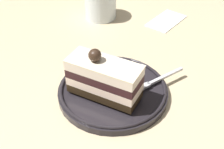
% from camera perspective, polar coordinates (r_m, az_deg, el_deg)
% --- Properties ---
extents(ground_plane, '(2.40, 2.40, 0.00)m').
position_cam_1_polar(ground_plane, '(0.56, -0.68, -3.17)').
color(ground_plane, '#C8B48C').
extents(dessert_plate, '(0.20, 0.20, 0.02)m').
position_cam_1_polar(dessert_plate, '(0.55, -0.00, -3.19)').
color(dessert_plate, black).
rests_on(dessert_plate, ground_plane).
extents(cake_slice, '(0.09, 0.14, 0.09)m').
position_cam_1_polar(cake_slice, '(0.51, -1.53, -0.74)').
color(cake_slice, black).
rests_on(cake_slice, dessert_plate).
extents(fork, '(0.13, 0.03, 0.00)m').
position_cam_1_polar(fork, '(0.56, 8.32, -1.21)').
color(fork, silver).
rests_on(fork, dessert_plate).
extents(drink_glass_far, '(0.08, 0.08, 0.07)m').
position_cam_1_polar(drink_glass_far, '(0.79, -2.17, 12.98)').
color(drink_glass_far, silver).
rests_on(drink_glass_far, ground_plane).
extents(folded_napkin, '(0.12, 0.07, 0.00)m').
position_cam_1_polar(folded_napkin, '(0.79, 10.32, 10.12)').
color(folded_napkin, white).
rests_on(folded_napkin, ground_plane).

